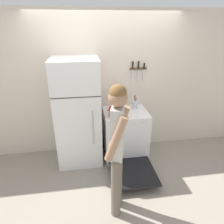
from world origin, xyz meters
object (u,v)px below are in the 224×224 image
(refrigerator, at_px, (78,114))
(stove_range, at_px, (125,135))
(utensil_jar, at_px, (135,104))
(person, at_px, (117,147))
(dutch_oven_pot, at_px, (117,112))
(tea_kettle, at_px, (116,107))

(refrigerator, distance_m, stove_range, 0.95)
(utensil_jar, relative_size, person, 0.14)
(refrigerator, xyz_separation_m, utensil_jar, (1.02, 0.14, 0.05))
(stove_range, xyz_separation_m, utensil_jar, (0.19, 0.17, 0.53))
(stove_range, xyz_separation_m, person, (-0.36, -1.16, 0.56))
(stove_range, relative_size, dutch_oven_pot, 4.05)
(refrigerator, relative_size, dutch_oven_pot, 5.57)
(tea_kettle, height_order, person, person)
(dutch_oven_pot, xyz_separation_m, person, (-0.18, -1.07, 0.04))
(stove_range, height_order, person, person)
(refrigerator, height_order, person, refrigerator)
(utensil_jar, xyz_separation_m, person, (-0.55, -1.33, 0.03))
(tea_kettle, relative_size, person, 0.15)
(stove_range, bearing_deg, tea_kettle, 134.38)
(refrigerator, distance_m, dutch_oven_pot, 0.66)
(stove_range, relative_size, utensil_jar, 5.27)
(stove_range, distance_m, tea_kettle, 0.56)
(dutch_oven_pot, bearing_deg, person, -99.72)
(refrigerator, bearing_deg, person, -68.48)
(utensil_jar, bearing_deg, stove_range, -138.84)
(person, bearing_deg, stove_range, -0.52)
(dutch_oven_pot, height_order, utensil_jar, utensil_jar)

